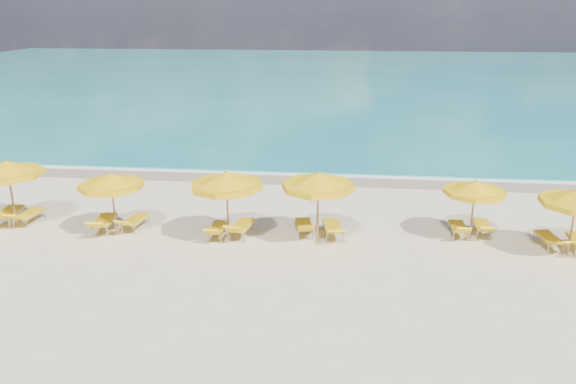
# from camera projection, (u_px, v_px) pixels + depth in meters

# --- Properties ---
(ground_plane) EXTENTS (120.00, 120.00, 0.00)m
(ground_plane) POSITION_uv_depth(u_px,v_px,m) (284.00, 236.00, 20.26)
(ground_plane) COLOR beige
(ocean) EXTENTS (120.00, 80.00, 0.30)m
(ocean) POSITION_uv_depth(u_px,v_px,m) (331.00, 77.00, 65.55)
(ocean) COLOR #167B7D
(ocean) RESTS_ON ground
(wet_sand_band) EXTENTS (120.00, 2.60, 0.01)m
(wet_sand_band) POSITION_uv_depth(u_px,v_px,m) (301.00, 177.00, 27.24)
(wet_sand_band) COLOR tan
(wet_sand_band) RESTS_ON ground
(foam_line) EXTENTS (120.00, 1.20, 0.03)m
(foam_line) POSITION_uv_depth(u_px,v_px,m) (302.00, 173.00, 28.00)
(foam_line) COLOR white
(foam_line) RESTS_ON ground
(whitecap_near) EXTENTS (14.00, 0.36, 0.05)m
(whitecap_near) POSITION_uv_depth(u_px,v_px,m) (223.00, 133.00, 36.91)
(whitecap_near) COLOR white
(whitecap_near) RESTS_ON ground
(whitecap_far) EXTENTS (18.00, 0.30, 0.05)m
(whitecap_far) POSITION_uv_depth(u_px,v_px,m) (426.00, 117.00, 42.09)
(whitecap_far) COLOR white
(whitecap_far) RESTS_ON ground
(umbrella_1) EXTENTS (3.27, 3.27, 2.59)m
(umbrella_1) POSITION_uv_depth(u_px,v_px,m) (8.00, 169.00, 20.63)
(umbrella_1) COLOR #9C734E
(umbrella_1) RESTS_ON ground
(umbrella_2) EXTENTS (3.08, 3.08, 2.36)m
(umbrella_2) POSITION_uv_depth(u_px,v_px,m) (111.00, 181.00, 19.88)
(umbrella_2) COLOR #9C734E
(umbrella_2) RESTS_ON ground
(umbrella_3) EXTENTS (2.73, 2.73, 2.58)m
(umbrella_3) POSITION_uv_depth(u_px,v_px,m) (226.00, 181.00, 19.26)
(umbrella_3) COLOR #9C734E
(umbrella_3) RESTS_ON ground
(umbrella_4) EXTENTS (2.82, 2.82, 2.60)m
(umbrella_4) POSITION_uv_depth(u_px,v_px,m) (318.00, 182.00, 19.15)
(umbrella_4) COLOR #9C734E
(umbrella_4) RESTS_ON ground
(umbrella_5) EXTENTS (2.51, 2.51, 2.20)m
(umbrella_5) POSITION_uv_depth(u_px,v_px,m) (475.00, 188.00, 19.54)
(umbrella_5) COLOR #9C734E
(umbrella_5) RESTS_ON ground
(lounger_1_left) EXTENTS (0.85, 1.98, 0.88)m
(lounger_1_left) POSITION_uv_depth(u_px,v_px,m) (8.00, 217.00, 21.50)
(lounger_1_left) COLOR #A5A8AD
(lounger_1_left) RESTS_ON ground
(lounger_1_right) EXTENTS (0.74, 1.84, 0.75)m
(lounger_1_right) POSITION_uv_depth(u_px,v_px,m) (29.00, 218.00, 21.45)
(lounger_1_right) COLOR #A5A8AD
(lounger_1_right) RESTS_ON ground
(lounger_2_left) EXTENTS (0.89, 2.00, 0.82)m
(lounger_2_left) POSITION_uv_depth(u_px,v_px,m) (104.00, 225.00, 20.69)
(lounger_2_left) COLOR #A5A8AD
(lounger_2_left) RESTS_ON ground
(lounger_2_right) EXTENTS (0.81, 1.79, 0.71)m
(lounger_2_right) POSITION_uv_depth(u_px,v_px,m) (135.00, 224.00, 20.90)
(lounger_2_right) COLOR #A5A8AD
(lounger_2_right) RESTS_ON ground
(lounger_3_left) EXTENTS (0.58, 1.62, 0.70)m
(lounger_3_left) POSITION_uv_depth(u_px,v_px,m) (217.00, 232.00, 20.14)
(lounger_3_left) COLOR #A5A8AD
(lounger_3_left) RESTS_ON ground
(lounger_3_right) EXTENTS (0.88, 1.93, 0.82)m
(lounger_3_right) POSITION_uv_depth(u_px,v_px,m) (241.00, 230.00, 20.23)
(lounger_3_right) COLOR #A5A8AD
(lounger_3_right) RESTS_ON ground
(lounger_4_left) EXTENTS (0.85, 1.78, 0.76)m
(lounger_4_left) POSITION_uv_depth(u_px,v_px,m) (304.00, 229.00, 20.40)
(lounger_4_left) COLOR #A5A8AD
(lounger_4_left) RESTS_ON ground
(lounger_4_right) EXTENTS (0.90, 1.96, 0.72)m
(lounger_4_right) POSITION_uv_depth(u_px,v_px,m) (332.00, 231.00, 20.21)
(lounger_4_right) COLOR #A5A8AD
(lounger_4_right) RESTS_ON ground
(lounger_5_left) EXTENTS (0.55, 1.61, 0.71)m
(lounger_5_left) POSITION_uv_depth(u_px,v_px,m) (458.00, 231.00, 20.27)
(lounger_5_left) COLOR #A5A8AD
(lounger_5_left) RESTS_ON ground
(lounger_5_right) EXTENTS (0.64, 1.70, 0.70)m
(lounger_5_right) POSITION_uv_depth(u_px,v_px,m) (482.00, 229.00, 20.38)
(lounger_5_right) COLOR #A5A8AD
(lounger_5_right) RESTS_ON ground
(lounger_6_left) EXTENTS (0.76, 1.76, 0.68)m
(lounger_6_left) POSITION_uv_depth(u_px,v_px,m) (549.00, 242.00, 19.29)
(lounger_6_left) COLOR #A5A8AD
(lounger_6_left) RESTS_ON ground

